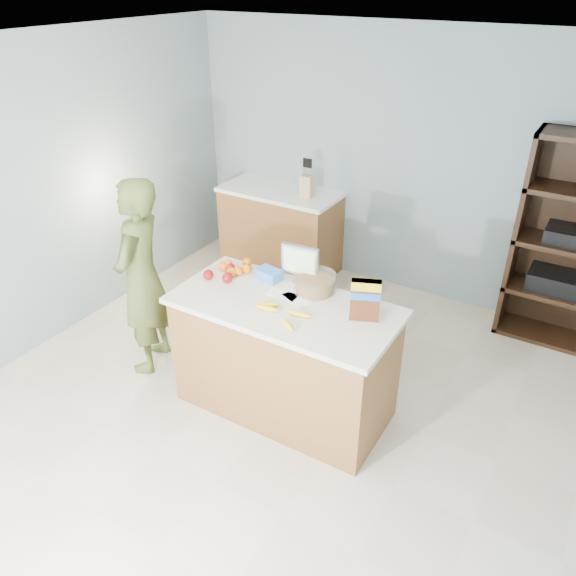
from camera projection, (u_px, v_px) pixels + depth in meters
The scene contains 15 objects.
floor at pixel (263, 430), 4.02m from camera, with size 4.50×5.00×0.02m, color beige.
walls at pixel (256, 215), 3.20m from camera, with size 4.52×5.02×2.51m.
counter_peninsula at pixel (284, 361), 4.04m from camera, with size 1.56×0.76×0.90m.
back_cabinet at pixel (281, 230), 5.97m from camera, with size 1.24×0.62×0.90m.
shelving_unit at pixel (572, 247), 4.64m from camera, with size 0.90×0.40×1.80m.
person at pixel (142, 278), 4.32m from camera, with size 0.58×0.38×1.60m, color #4A5927.
knife_block at pixel (307, 186), 5.50m from camera, with size 0.12×0.10×0.31m.
envelopes at pixel (289, 297), 3.88m from camera, with size 0.35×0.19×0.00m.
bananas at pixel (280, 313), 3.66m from camera, with size 0.41×0.27×0.04m.
apples at pixel (222, 274), 4.09m from camera, with size 0.22×0.24×0.08m.
oranges at pixel (236, 267), 4.18m from camera, with size 0.25×0.26×0.07m.
blue_carton at pixel (269, 274), 4.07m from camera, with size 0.18×0.12×0.08m, color blue.
salad_bowl at pixel (315, 284), 3.92m from camera, with size 0.30×0.30×0.13m.
tv at pixel (300, 262), 3.99m from camera, with size 0.28×0.12×0.28m.
cereal_box at pixel (365, 297), 3.55m from camera, with size 0.20×0.14×0.28m.
Camera 1 is at (1.69, -2.46, 2.88)m, focal length 35.00 mm.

